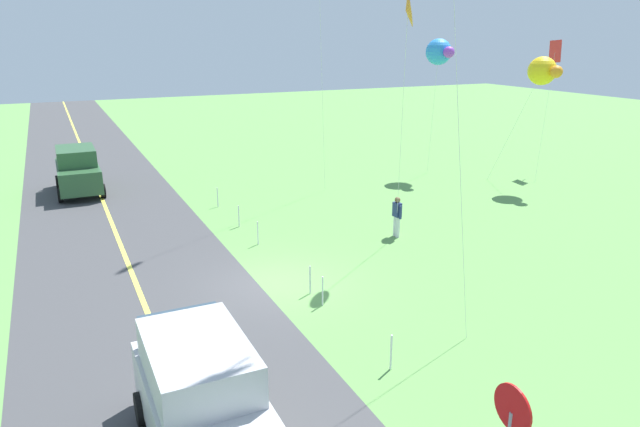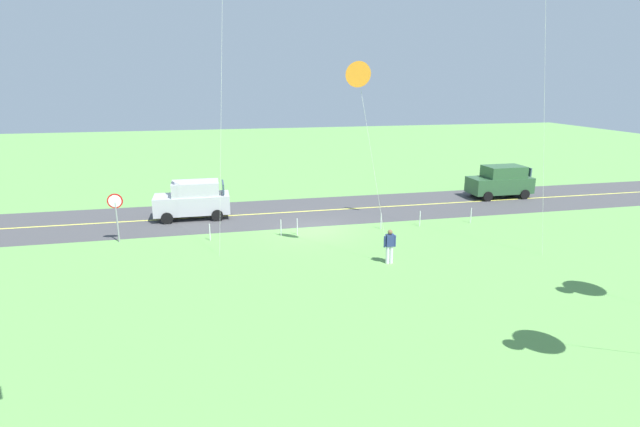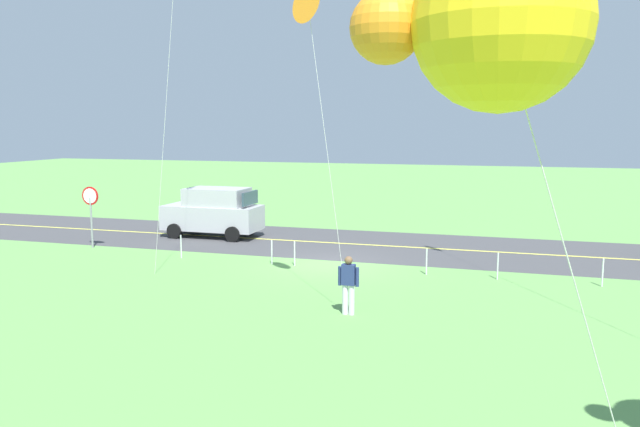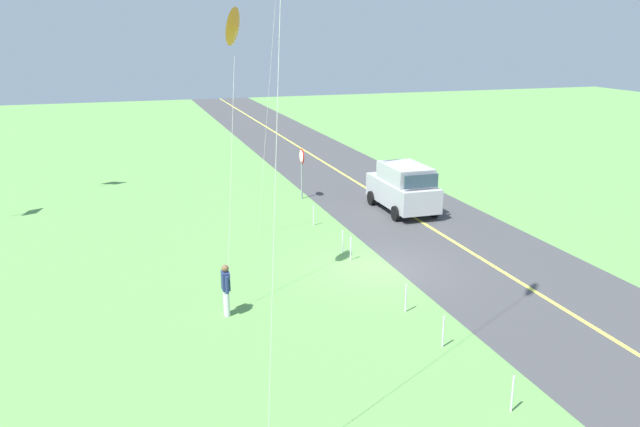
# 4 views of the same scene
# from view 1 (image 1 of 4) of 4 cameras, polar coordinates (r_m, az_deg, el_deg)

# --- Properties ---
(ground_plane) EXTENTS (120.00, 120.00, 0.10)m
(ground_plane) POSITION_cam_1_polar(r_m,az_deg,el_deg) (18.45, -4.44, -7.08)
(ground_plane) COLOR #60994C
(asphalt_road) EXTENTS (120.00, 7.00, 0.00)m
(asphalt_road) POSITION_cam_1_polar(r_m,az_deg,el_deg) (17.57, -16.87, -8.93)
(asphalt_road) COLOR #424244
(asphalt_road) RESTS_ON ground
(road_centre_stripe) EXTENTS (120.00, 0.16, 0.00)m
(road_centre_stripe) POSITION_cam_1_polar(r_m,az_deg,el_deg) (17.57, -16.87, -8.91)
(road_centre_stripe) COLOR #E5E04C
(road_centre_stripe) RESTS_ON asphalt_road
(car_suv_foreground) EXTENTS (4.40, 2.12, 2.24)m
(car_suv_foreground) POSITION_cam_1_polar(r_m,az_deg,el_deg) (11.30, -11.59, -17.47)
(car_suv_foreground) COLOR #B7B7BC
(car_suv_foreground) RESTS_ON ground
(car_parked_west_far) EXTENTS (4.40, 2.12, 2.24)m
(car_parked_west_far) POSITION_cam_1_polar(r_m,az_deg,el_deg) (30.97, -22.84, 3.98)
(car_parked_west_far) COLOR #2D5633
(car_parked_west_far) RESTS_ON ground
(person_adult_near) EXTENTS (0.58, 0.22, 1.60)m
(person_adult_near) POSITION_cam_1_polar(r_m,az_deg,el_deg) (22.47, 7.61, -0.18)
(person_adult_near) COLOR silver
(person_adult_near) RESTS_ON ground
(kite_red_low) EXTENTS (1.95, 1.25, 8.86)m
(kite_red_low) POSITION_cam_1_polar(r_m,az_deg,el_deg) (19.88, 8.68, 19.21)
(kite_red_low) COLOR silver
(kite_red_low) RESTS_ON ground
(kite_blue_mid) EXTENTS (3.09, 1.93, 6.55)m
(kite_blue_mid) POSITION_cam_1_polar(r_m,az_deg,el_deg) (31.35, 21.22, 13.02)
(kite_blue_mid) COLOR silver
(kite_blue_mid) RESTS_ON ground
(kite_pink_drift) EXTENTS (1.90, 1.40, 7.38)m
(kite_pink_drift) POSITION_cam_1_polar(r_m,az_deg,el_deg) (32.98, 11.73, 15.40)
(kite_pink_drift) COLOR silver
(kite_pink_drift) RESTS_ON ground
(kite_orange_near) EXTENTS (2.77, 2.86, 7.31)m
(kite_orange_near) POSITION_cam_1_polar(r_m,az_deg,el_deg) (35.58, 22.22, 14.43)
(kite_orange_near) COLOR silver
(kite_orange_near) RESTS_ON ground
(fence_post_0) EXTENTS (0.05, 0.05, 0.90)m
(fence_post_0) POSITION_cam_1_polar(r_m,az_deg,el_deg) (26.73, -10.10, 1.59)
(fence_post_0) COLOR silver
(fence_post_0) RESTS_ON ground
(fence_post_1) EXTENTS (0.05, 0.05, 0.90)m
(fence_post_1) POSITION_cam_1_polar(r_m,az_deg,el_deg) (23.78, -8.04, -0.27)
(fence_post_1) COLOR silver
(fence_post_1) RESTS_ON ground
(fence_post_2) EXTENTS (0.05, 0.05, 0.90)m
(fence_post_2) POSITION_cam_1_polar(r_m,az_deg,el_deg) (21.67, -6.17, -1.95)
(fence_post_2) COLOR silver
(fence_post_2) RESTS_ON ground
(fence_post_3) EXTENTS (0.05, 0.05, 0.90)m
(fence_post_3) POSITION_cam_1_polar(r_m,az_deg,el_deg) (17.53, -0.99, -6.58)
(fence_post_3) COLOR silver
(fence_post_3) RESTS_ON ground
(fence_post_4) EXTENTS (0.05, 0.05, 0.90)m
(fence_post_4) POSITION_cam_1_polar(r_m,az_deg,el_deg) (16.80, 0.26, -7.68)
(fence_post_4) COLOR silver
(fence_post_4) RESTS_ON ground
(fence_post_5) EXTENTS (0.05, 0.05, 0.90)m
(fence_post_5) POSITION_cam_1_polar(r_m,az_deg,el_deg) (13.91, 7.05, -13.47)
(fence_post_5) COLOR silver
(fence_post_5) RESTS_ON ground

